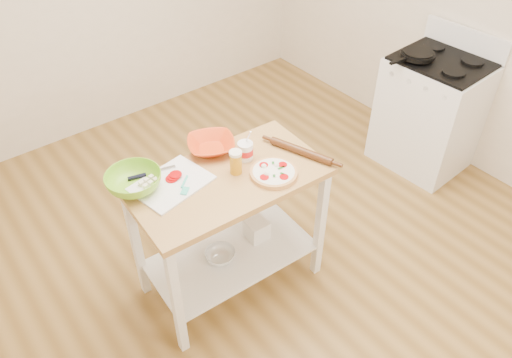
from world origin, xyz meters
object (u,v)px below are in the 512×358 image
(yogurt_tub, at_px, (245,151))
(pizza, at_px, (273,173))
(green_bowl, at_px, (134,181))
(prep_island, at_px, (229,210))
(gas_stove, at_px, (429,113))
(spatula, at_px, (185,186))
(orange_bowl, at_px, (211,145))
(beer_pint, at_px, (236,162))
(rolling_pin, at_px, (301,151))
(shelf_bin, at_px, (257,229))
(shelf_glass_bowl, at_px, (220,255))
(skillet, at_px, (417,55))
(knife, at_px, (145,174))
(cutting_board, at_px, (171,183))

(yogurt_tub, bearing_deg, pizza, -80.90)
(pizza, relative_size, yogurt_tub, 1.36)
(green_bowl, bearing_deg, prep_island, -27.16)
(gas_stove, distance_m, spatula, 2.32)
(gas_stove, height_order, orange_bowl, gas_stove)
(pizza, bearing_deg, beer_pint, 135.63)
(rolling_pin, bearing_deg, beer_pint, 165.40)
(prep_island, height_order, orange_bowl, orange_bowl)
(gas_stove, relative_size, orange_bowl, 4.02)
(pizza, height_order, green_bowl, green_bowl)
(beer_pint, bearing_deg, shelf_bin, 5.59)
(rolling_pin, relative_size, shelf_glass_bowl, 2.05)
(rolling_pin, bearing_deg, green_bowl, 159.88)
(pizza, relative_size, beer_pint, 1.86)
(skillet, distance_m, knife, 2.25)
(pizza, distance_m, yogurt_tub, 0.22)
(orange_bowl, xyz_separation_m, rolling_pin, (0.39, -0.36, -0.01))
(beer_pint, bearing_deg, gas_stove, 1.82)
(gas_stove, relative_size, shelf_bin, 8.30)
(beer_pint, distance_m, rolling_pin, 0.41)
(pizza, xyz_separation_m, cutting_board, (-0.49, 0.28, -0.01))
(skillet, height_order, knife, skillet)
(gas_stove, distance_m, orange_bowl, 2.03)
(spatula, bearing_deg, pizza, -65.19)
(gas_stove, height_order, shelf_glass_bowl, gas_stove)
(knife, distance_m, orange_bowl, 0.43)
(knife, relative_size, orange_bowl, 0.98)
(pizza, distance_m, spatula, 0.49)
(orange_bowl, xyz_separation_m, beer_pint, (-0.01, -0.26, 0.04))
(skillet, xyz_separation_m, yogurt_tub, (-1.72, -0.13, -0.02))
(orange_bowl, bearing_deg, spatula, -147.42)
(cutting_board, height_order, shelf_bin, cutting_board)
(skillet, relative_size, cutting_board, 0.90)
(cutting_board, distance_m, spatula, 0.09)
(spatula, distance_m, knife, 0.25)
(gas_stove, height_order, knife, gas_stove)
(spatula, relative_size, green_bowl, 0.44)
(skillet, xyz_separation_m, rolling_pin, (-1.44, -0.30, -0.05))
(yogurt_tub, bearing_deg, rolling_pin, -31.16)
(gas_stove, height_order, pizza, gas_stove)
(orange_bowl, height_order, shelf_bin, orange_bowl)
(orange_bowl, xyz_separation_m, green_bowl, (-0.52, -0.03, 0.01))
(prep_island, bearing_deg, skillet, 6.07)
(spatula, bearing_deg, cutting_board, 79.42)
(rolling_pin, bearing_deg, pizza, -169.99)
(green_bowl, relative_size, yogurt_tub, 1.54)
(prep_island, relative_size, shelf_bin, 8.48)
(shelf_glass_bowl, bearing_deg, prep_island, -5.26)
(spatula, bearing_deg, gas_stove, -40.24)
(skillet, distance_m, green_bowl, 2.34)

